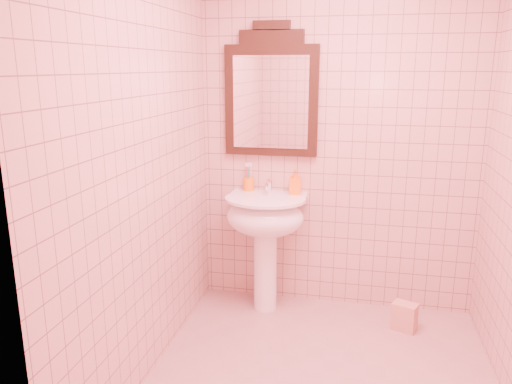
% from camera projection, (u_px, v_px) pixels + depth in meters
% --- Properties ---
extents(back_wall, '(2.00, 0.02, 2.50)m').
position_uv_depth(back_wall, '(339.00, 141.00, 3.58)').
color(back_wall, tan).
rests_on(back_wall, floor).
extents(pedestal_sink, '(0.58, 0.58, 0.86)m').
position_uv_depth(pedestal_sink, '(265.00, 224.00, 3.60)').
color(pedestal_sink, white).
rests_on(pedestal_sink, floor).
extents(faucet, '(0.04, 0.16, 0.11)m').
position_uv_depth(faucet, '(269.00, 185.00, 3.67)').
color(faucet, white).
rests_on(faucet, pedestal_sink).
extents(mirror, '(0.68, 0.06, 0.94)m').
position_uv_depth(mirror, '(271.00, 95.00, 3.57)').
color(mirror, black).
rests_on(mirror, back_wall).
extents(toothbrush_cup, '(0.08, 0.08, 0.19)m').
position_uv_depth(toothbrush_cup, '(249.00, 184.00, 3.74)').
color(toothbrush_cup, orange).
rests_on(toothbrush_cup, pedestal_sink).
extents(soap_dispenser, '(0.10, 0.10, 0.19)m').
position_uv_depth(soap_dispenser, '(295.00, 182.00, 3.63)').
color(soap_dispenser, orange).
rests_on(soap_dispenser, pedestal_sink).
extents(towel, '(0.19, 0.16, 0.20)m').
position_uv_depth(towel, '(404.00, 317.00, 3.43)').
color(towel, '#E9AF89').
rests_on(towel, floor).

